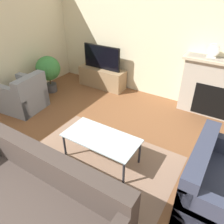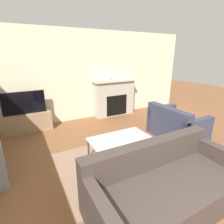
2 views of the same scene
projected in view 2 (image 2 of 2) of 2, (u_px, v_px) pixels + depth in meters
wall_back at (68, 77)px, 5.17m from camera, size 8.41×0.06×2.70m
area_rug at (122, 161)px, 3.44m from camera, size 2.37×1.79×0.00m
fireplace at (114, 97)px, 5.87m from camera, size 1.47×0.40×1.20m
tv_stand at (27, 123)px, 4.68m from camera, size 1.24×0.41×0.50m
tv at (24, 103)px, 4.50m from camera, size 1.03×0.06×0.59m
couch_sectional at (165, 187)px, 2.37m from camera, size 2.16×0.98×0.82m
couch_loveseat at (176, 126)px, 4.33m from camera, size 0.90×1.25×0.82m
coffee_table at (119, 140)px, 3.41m from camera, size 1.17×0.59×0.45m
mantel_clock at (108, 76)px, 5.54m from camera, size 0.24×0.07×0.27m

